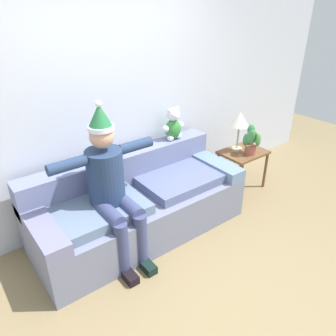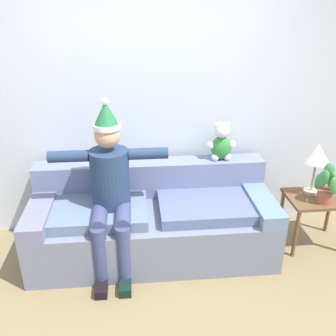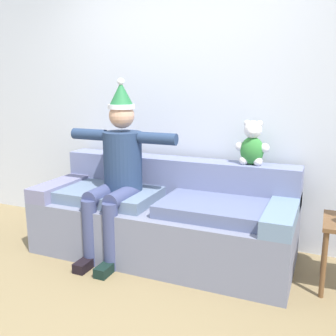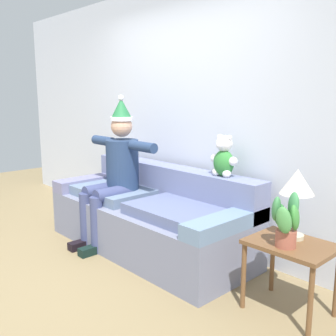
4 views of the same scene
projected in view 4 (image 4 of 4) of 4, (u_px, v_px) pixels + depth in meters
name	position (u px, v px, depth m)	size (l,w,h in m)	color
ground_plane	(60.00, 279.00, 3.33)	(10.00, 10.00, 0.00)	olive
back_wall	(188.00, 114.00, 4.11)	(7.00, 0.10, 2.70)	silver
couch	(150.00, 217.00, 3.95)	(2.25, 0.90, 0.82)	slate
person_seated	(115.00, 169.00, 4.02)	(1.02, 0.77, 1.54)	navy
teddy_bear	(224.00, 158.00, 3.51)	(0.29, 0.17, 0.38)	#328036
side_table	(291.00, 254.00, 2.74)	(0.58, 0.44, 0.53)	brown
table_lamp	(297.00, 185.00, 2.74)	(0.24, 0.24, 0.51)	#BEB491
potted_plant	(286.00, 221.00, 2.63)	(0.23, 0.24, 0.39)	#9E5340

